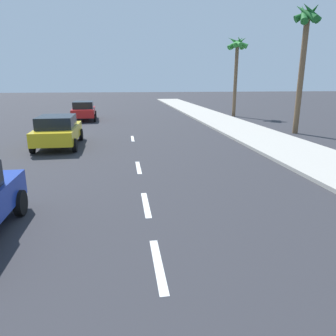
{
  "coord_description": "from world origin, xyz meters",
  "views": [
    {
      "loc": [
        -0.55,
        5.94,
        3.25
      ],
      "look_at": [
        0.56,
        13.61,
        1.1
      ],
      "focal_mm": 33.72,
      "sensor_mm": 36.0,
      "label": 1
    }
  ],
  "objects_px": {
    "parked_car_red": "(84,110)",
    "palm_tree_distant": "(237,51)",
    "parked_car_yellow": "(58,130)",
    "palm_tree_far": "(305,35)"
  },
  "relations": [
    {
      "from": "parked_car_red",
      "to": "palm_tree_distant",
      "type": "distance_m",
      "value": 14.52
    },
    {
      "from": "palm_tree_distant",
      "to": "parked_car_red",
      "type": "bearing_deg",
      "value": -175.32
    },
    {
      "from": "parked_car_yellow",
      "to": "palm_tree_distant",
      "type": "distance_m",
      "value": 19.04
    },
    {
      "from": "parked_car_red",
      "to": "palm_tree_distant",
      "type": "bearing_deg",
      "value": 1.66
    },
    {
      "from": "parked_car_yellow",
      "to": "parked_car_red",
      "type": "distance_m",
      "value": 11.2
    },
    {
      "from": "parked_car_yellow",
      "to": "parked_car_red",
      "type": "height_order",
      "value": "same"
    },
    {
      "from": "parked_car_red",
      "to": "palm_tree_distant",
      "type": "xyz_separation_m",
      "value": [
        13.6,
        1.11,
        4.97
      ]
    },
    {
      "from": "parked_car_yellow",
      "to": "palm_tree_far",
      "type": "bearing_deg",
      "value": 7.53
    },
    {
      "from": "palm_tree_far",
      "to": "palm_tree_distant",
      "type": "height_order",
      "value": "palm_tree_far"
    },
    {
      "from": "parked_car_red",
      "to": "palm_tree_far",
      "type": "xyz_separation_m",
      "value": [
        14.07,
        -9.01,
        4.99
      ]
    }
  ]
}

